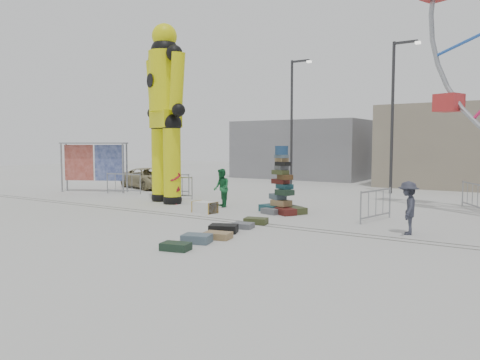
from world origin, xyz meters
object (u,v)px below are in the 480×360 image
Objects in this scene: crash_test_dummy at (165,106)px; steamer_trunk at (205,207)px; lamp_post_left at (293,115)px; barricade_dummy_c at (173,187)px; barricade_dummy_a at (124,183)px; banner_scaffold at (94,155)px; pedestrian_red at (173,182)px; pedestrian_grey at (408,208)px; suitcase_tower at (282,194)px; barricade_wheel_front at (376,205)px; pedestrian_green at (222,188)px; barricade_dummy_b at (173,184)px; lamp_post_right at (394,109)px; barricade_wheel_back at (472,196)px; parked_suv at (149,178)px; pedestrian_black at (166,181)px.

crash_test_dummy reaches higher than steamer_trunk.
barricade_dummy_c is at bearing -96.34° from lamp_post_left.
banner_scaffold is at bearing 170.40° from barricade_dummy_a.
pedestrian_grey is (10.33, -1.37, -0.18)m from pedestrian_red.
banner_scaffold reaches higher than suitcase_tower.
pedestrian_red is (-8.80, -0.50, 0.41)m from barricade_wheel_front.
pedestrian_green is at bearing -77.55° from lamp_post_left.
barricade_dummy_a is 1.00× the size of barricade_dummy_b.
barricade_dummy_b is 1.28× the size of pedestrian_grey.
barricade_dummy_c is at bearing 151.43° from steamer_trunk.
barricade_dummy_c is 1.28× the size of pedestrian_grey.
crash_test_dummy is 5.07× the size of pedestrian_green.
pedestrian_grey is (7.59, -0.11, 0.57)m from steamer_trunk.
barricade_dummy_a is (-11.92, -8.02, -3.93)m from lamp_post_right.
barricade_dummy_b is (-7.99, 2.78, -0.17)m from suitcase_tower.
barricade_wheel_back is at bearing -12.46° from banner_scaffold.
banner_scaffold is 3.64m from parked_suv.
pedestrian_black is at bearing 139.75° from barricade_dummy_c.
pedestrian_grey is (1.52, -1.87, 0.23)m from barricade_wheel_front.
suitcase_tower is 5.42m from pedestrian_grey.
crash_test_dummy is 7.98m from parked_suv.
barricade_wheel_front is (13.94, -1.38, 0.00)m from barricade_dummy_a.
pedestrian_black is at bearing -107.54° from parked_suv.
lamp_post_right is at bearing 75.93° from steamer_trunk.
pedestrian_green is 1.04× the size of pedestrian_black.
lamp_post_left reaches higher than steamer_trunk.
lamp_post_left is 14.15m from steamer_trunk.
lamp_post_left reaches higher than pedestrian_grey.
banner_scaffold is (-13.97, -8.26, -2.43)m from lamp_post_right.
barricade_wheel_back is (16.34, 3.53, 0.00)m from barricade_dummy_a.
steamer_trunk is 0.59× the size of pedestrian_grey.
barricade_dummy_a is (-4.43, 1.52, -3.77)m from crash_test_dummy.
lamp_post_right is 0.98× the size of crash_test_dummy.
barricade_dummy_a is at bearing -142.23° from parked_suv.
crash_test_dummy reaches higher than barricade_wheel_front.
pedestrian_black is at bearing 110.86° from pedestrian_red.
crash_test_dummy is at bearing -110.88° from parked_suv.
lamp_post_left is 13.26m from suitcase_tower.
pedestrian_black is (-13.42, -3.45, 0.23)m from barricade_wheel_back.
barricade_dummy_b is 3.77m from parked_suv.
pedestrian_black is at bearing 152.86° from steamer_trunk.
parked_suv is at bearing -123.90° from pedestrian_grey.
pedestrian_green is (-2.89, 0.04, 0.09)m from suitcase_tower.
pedestrian_red reaches higher than barricade_wheel_front.
barricade_wheel_front is 5.46m from barricade_wheel_back.
lamp_post_left is at bearing 47.82° from barricade_dummy_a.
barricade_dummy_a is 5.49m from pedestrian_red.
barricade_dummy_b is at bearing -97.50° from parked_suv.
suitcase_tower reaches higher than barricade_dummy_c.
steamer_trunk is at bearing -80.53° from barricade_wheel_back.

